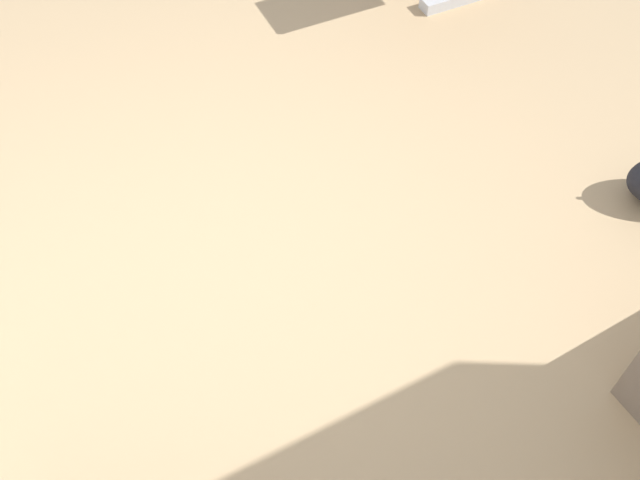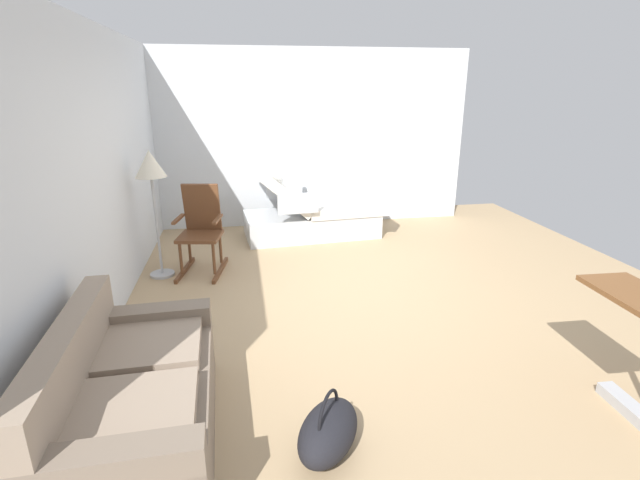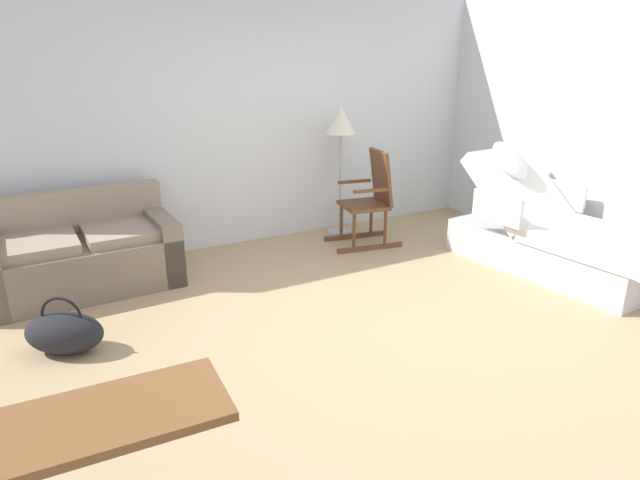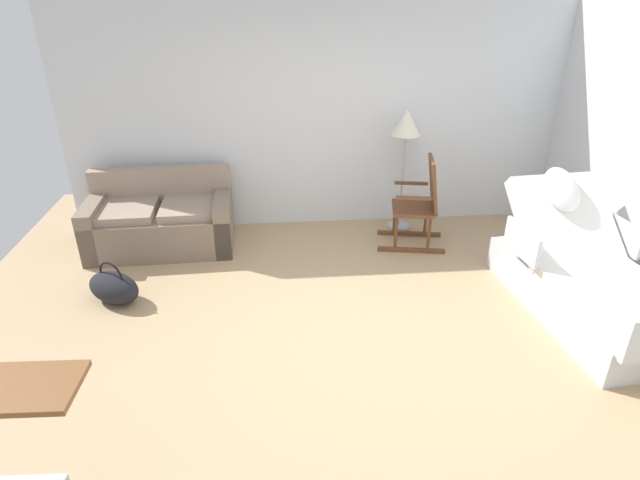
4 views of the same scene
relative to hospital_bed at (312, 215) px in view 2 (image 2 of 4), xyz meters
name	(u,v)px [view 2 (image 2 of 4)]	position (x,y,z in m)	size (l,w,h in m)	color
ground_plane	(355,297)	(-2.23, -0.11, -0.32)	(7.24, 7.24, 0.00)	tan
back_wall	(94,179)	(-2.23, 2.31, 1.03)	(5.99, 0.10, 2.70)	silver
side_wall	(312,139)	(0.72, -0.11, 1.03)	(0.10, 4.95, 2.70)	silver
hospital_bed	(312,215)	(0.00, 0.00, 0.00)	(1.14, 2.13, 1.21)	silver
couch	(134,404)	(-4.10, 1.73, -0.01)	(1.63, 0.91, 0.85)	#7D6C5C
rocking_chair	(201,230)	(-1.15, 1.52, 0.18)	(0.83, 0.60, 1.05)	brown
floor_lamp	(151,173)	(-1.25, 2.00, 0.91)	(0.34, 0.34, 1.48)	#B2B5BA
duffel_bag	(328,431)	(-4.36, 0.58, -0.17)	(0.64, 0.57, 0.43)	black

